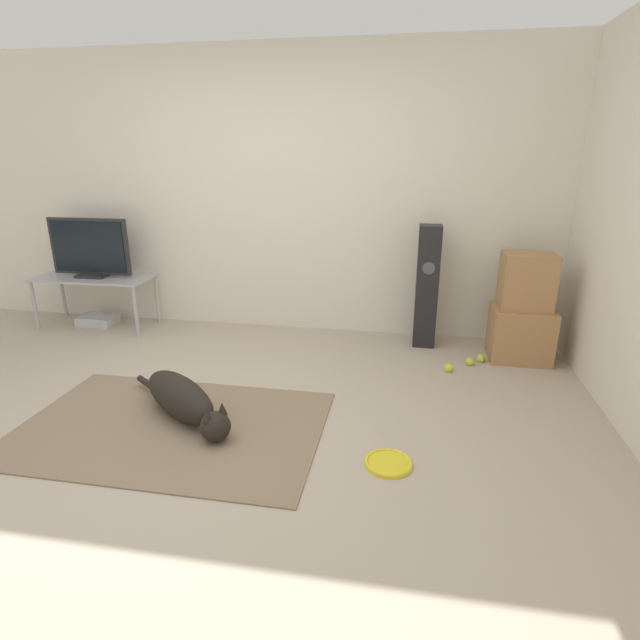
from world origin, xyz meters
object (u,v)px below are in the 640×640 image
Objects in this scene: dog at (184,400)px; frisbee at (389,463)px; tennis_ball_near_speaker at (481,358)px; cardboard_box_upper at (527,281)px; cardboard_box_lower at (520,334)px; tv_stand at (94,282)px; tennis_ball_loose_on_carpet at (449,368)px; tennis_ball_by_boxes at (470,362)px; tv at (89,248)px; game_console at (98,320)px; floor_speaker at (427,287)px.

dog reaches higher than frisbee.
frisbee is 4.02× the size of tennis_ball_near_speaker.
cardboard_box_lower is at bearing -71.17° from cardboard_box_upper.
tennis_ball_near_speaker is at bearing -4.18° from tv_stand.
tennis_ball_loose_on_carpet is at bearing -146.94° from cardboard_box_lower.
tennis_ball_by_boxes is at bearing -137.16° from tennis_ball_near_speaker.
dog is 2.36m from tv.
dog is 14.12× the size of tennis_ball_near_speaker.
tv is at bearing 90.00° from tv_stand.
frisbee is 0.75× the size of game_console.
cardboard_box_lower is 7.29× the size of tennis_ball_by_boxes.
tv_stand reaches higher than tennis_ball_by_boxes.
cardboard_box_lower is at bearing 59.98° from frisbee.
tennis_ball_near_speaker is (3.63, -0.27, -0.41)m from tv_stand.
dog reaches higher than tennis_ball_loose_on_carpet.
tv is (-3.17, -0.05, 0.24)m from floor_speaker.
dog is 2.79m from cardboard_box_upper.
tv is at bearing 174.24° from tennis_ball_by_boxes.
dog is at bearing -44.15° from tv_stand.
tv is 3.63m from tennis_ball_by_boxes.
tv reaches higher than tennis_ball_loose_on_carpet.
game_console reaches higher than tennis_ball_loose_on_carpet.
tennis_ball_by_boxes is at bearing 42.01° from tennis_ball_loose_on_carpet.
frisbee is at bearing -113.21° from tennis_ball_near_speaker.
dog is at bearing -147.97° from cardboard_box_lower.
floor_speaker is 1.34× the size of tv.
tennis_ball_by_boxes is at bearing -5.72° from tv_stand.
dog is at bearing -147.74° from cardboard_box_upper.
cardboard_box_upper is 3.95m from tv.
tennis_ball_loose_on_carpet is (1.73, 1.07, -0.11)m from dog.
cardboard_box_lower is at bearing 32.03° from dog.
tennis_ball_by_boxes is at bearing -5.76° from tv.
tennis_ball_by_boxes is (-0.40, -0.23, -0.63)m from cardboard_box_upper.
tv is (-2.96, 1.85, 0.77)m from frisbee.
tennis_ball_loose_on_carpet is 3.45m from game_console.
floor_speaker is 3.18m from tv.
game_console is (-3.99, 0.16, -0.18)m from cardboard_box_lower.
frisbee is 0.25× the size of floor_speaker.
frisbee is 0.59× the size of cardboard_box_upper.
frisbee is at bearing -32.03° from tv_stand.
cardboard_box_upper is at bearing 29.85° from tennis_ball_by_boxes.
tennis_ball_loose_on_carpet reaches higher than frisbee.
tv is (-3.95, 0.14, 0.56)m from cardboard_box_lower.
cardboard_box_upper is at bearing -1.81° from tv.
cardboard_box_lower is 0.45× the size of floor_speaker.
tv reaches higher than tennis_ball_by_boxes.
cardboard_box_lower is 0.50m from tennis_ball_by_boxes.
tv is at bearing -179.01° from floor_speaker.
floor_speaker is at bearing 131.81° from tennis_ball_by_boxes.
game_console is (-3.58, 0.38, 0.01)m from tennis_ball_by_boxes.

